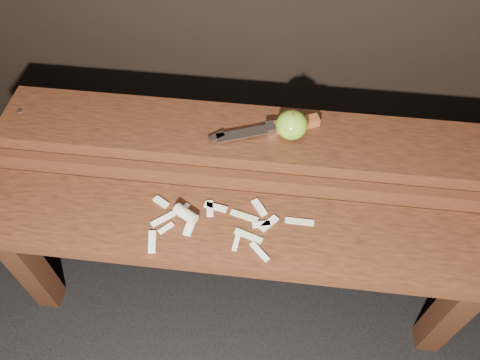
# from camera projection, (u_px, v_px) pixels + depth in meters

# --- Properties ---
(ground) EXTENTS (60.00, 60.00, 0.00)m
(ground) POSITION_uv_depth(u_px,v_px,m) (238.00, 286.00, 1.41)
(ground) COLOR black
(bench_front_tier) EXTENTS (1.20, 0.20, 0.42)m
(bench_front_tier) POSITION_uv_depth(u_px,v_px,m) (234.00, 246.00, 1.09)
(bench_front_tier) COLOR black
(bench_front_tier) RESTS_ON ground
(bench_rear_tier) EXTENTS (1.20, 0.21, 0.50)m
(bench_rear_tier) POSITION_uv_depth(u_px,v_px,m) (245.00, 155.00, 1.18)
(bench_rear_tier) COLOR black
(bench_rear_tier) RESTS_ON ground
(apple) EXTENTS (0.07, 0.07, 0.08)m
(apple) POSITION_uv_depth(u_px,v_px,m) (292.00, 125.00, 1.08)
(apple) COLOR olive
(apple) RESTS_ON bench_rear_tier
(knife) EXTENTS (0.26, 0.11, 0.02)m
(knife) POSITION_uv_depth(u_px,v_px,m) (283.00, 126.00, 1.11)
(knife) COLOR brown
(knife) RESTS_ON bench_rear_tier
(apple_scraps) EXTENTS (0.37, 0.17, 0.03)m
(apple_scraps) POSITION_uv_depth(u_px,v_px,m) (207.00, 219.00, 1.05)
(apple_scraps) COLOR beige
(apple_scraps) RESTS_ON bench_front_tier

